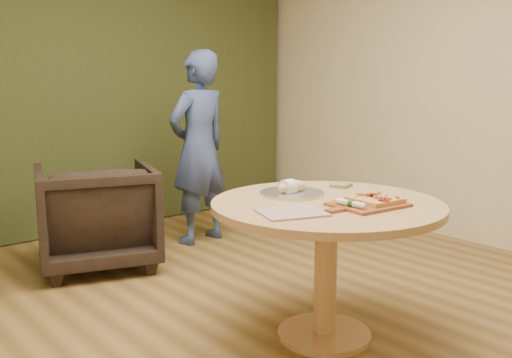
{
  "coord_description": "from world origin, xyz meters",
  "views": [
    {
      "loc": [
        -1.93,
        -2.02,
        1.39
      ],
      "look_at": [
        -0.04,
        0.25,
        0.86
      ],
      "focal_mm": 40.0,
      "sensor_mm": 36.0,
      "label": 1
    }
  ],
  "objects": [
    {
      "name": "room_shell",
      "position": [
        0.0,
        0.0,
        1.4
      ],
      "size": [
        5.04,
        6.04,
        2.84
      ],
      "color": "olive",
      "rests_on": "ground"
    },
    {
      "name": "curtain",
      "position": [
        0.0,
        2.9,
        1.4
      ],
      "size": [
        4.8,
        0.14,
        2.78
      ],
      "primitive_type": "cube",
      "color": "#30391A",
      "rests_on": "ground"
    },
    {
      "name": "pedestal_table",
      "position": [
        0.21,
        -0.03,
        0.61
      ],
      "size": [
        1.21,
        1.21,
        0.75
      ],
      "rotation": [
        0.0,
        0.0,
        -0.02
      ],
      "color": "tan",
      "rests_on": "ground"
    },
    {
      "name": "pizza_paddle",
      "position": [
        0.28,
        -0.23,
        0.76
      ],
      "size": [
        0.46,
        0.31,
        0.01
      ],
      "rotation": [
        0.0,
        0.0,
        -0.09
      ],
      "color": "brown",
      "rests_on": "pedestal_table"
    },
    {
      "name": "flatbread_pizza",
      "position": [
        0.34,
        -0.24,
        0.78
      ],
      "size": [
        0.24,
        0.24,
        0.04
      ],
      "rotation": [
        0.0,
        0.0,
        -0.09
      ],
      "color": "#E1A657",
      "rests_on": "pizza_paddle"
    },
    {
      "name": "cutlery_roll",
      "position": [
        0.16,
        -0.23,
        0.78
      ],
      "size": [
        0.04,
        0.2,
        0.03
      ],
      "rotation": [
        0.0,
        0.0,
        0.06
      ],
      "color": "silver",
      "rests_on": "pizza_paddle"
    },
    {
      "name": "newspaper",
      "position": [
        -0.12,
        -0.11,
        0.76
      ],
      "size": [
        0.37,
        0.34,
        0.01
      ],
      "primitive_type": "cube",
      "rotation": [
        0.0,
        0.0,
        -0.34
      ],
      "color": "beige",
      "rests_on": "pedestal_table"
    },
    {
      "name": "serving_tray",
      "position": [
        0.19,
        0.22,
        0.76
      ],
      "size": [
        0.36,
        0.36,
        0.02
      ],
      "color": "silver",
      "rests_on": "pedestal_table"
    },
    {
      "name": "bread_roll",
      "position": [
        0.18,
        0.22,
        0.79
      ],
      "size": [
        0.19,
        0.09,
        0.09
      ],
      "color": "#DBC085",
      "rests_on": "serving_tray"
    },
    {
      "name": "green_packet",
      "position": [
        0.57,
        0.2,
        0.76
      ],
      "size": [
        0.15,
        0.13,
        0.02
      ],
      "primitive_type": "cube",
      "rotation": [
        0.0,
        0.0,
        0.34
      ],
      "color": "#58672E",
      "rests_on": "pedestal_table"
    },
    {
      "name": "armchair",
      "position": [
        -0.22,
        1.87,
        0.42
      ],
      "size": [
        1.02,
        0.99,
        0.85
      ],
      "primitive_type": "imported",
      "rotation": [
        0.0,
        0.0,
        2.82
      ],
      "color": "black",
      "rests_on": "ground"
    },
    {
      "name": "person_standing",
      "position": [
        0.73,
        1.93,
        0.81
      ],
      "size": [
        0.63,
        0.46,
        1.61
      ],
      "primitive_type": "imported",
      "rotation": [
        0.0,
        0.0,
        3.27
      ],
      "color": "#37497C",
      "rests_on": "ground"
    }
  ]
}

